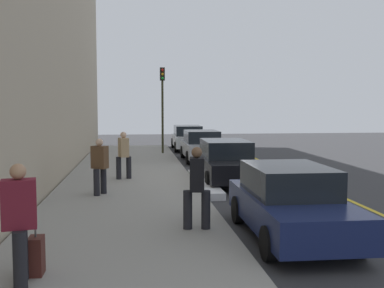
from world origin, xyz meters
The scene contains 14 objects.
ground_plane centered at (0.00, 0.00, 0.00)m, with size 56.00×56.00×0.00m, color #333335.
sidewalk centered at (0.00, -3.30, 0.07)m, with size 28.00×4.60×0.15m, color gray.
lane_stripe_centre centered at (0.00, 3.20, 0.00)m, with size 28.00×0.14×0.01m, color gold.
snow_bank_curb centered at (0.98, -0.70, 0.11)m, with size 5.11×0.56×0.22m, color white.
parked_car_white centered at (-12.15, 0.21, 0.76)m, with size 4.80×1.96×1.51m.
parked_car_silver centered at (-6.36, 0.27, 0.76)m, with size 4.39×1.91×1.51m.
parked_car_black centered at (0.19, 0.23, 0.76)m, with size 4.83×1.96×1.51m.
parked_car_navy centered at (7.39, 0.19, 0.76)m, with size 4.39×1.94×1.51m.
pedestrian_tan_coat centered at (-0.01, -3.47, 1.05)m, with size 0.52×0.54×1.69m.
pedestrian_burgundy_coat centered at (9.78, -4.72, 1.11)m, with size 0.59×0.53×1.80m.
pedestrian_black_coat centered at (7.03, -1.74, 1.09)m, with size 0.50×0.58×1.76m.
pedestrian_brown_coat centered at (2.89, -4.09, 1.04)m, with size 0.50×0.53×1.66m.
traffic_light_pole centered at (-8.83, -1.57, 3.30)m, with size 0.35×0.26×4.69m.
rolling_suitcase centered at (9.41, -4.58, 0.45)m, with size 0.34×0.22×0.96m.
Camera 1 is at (16.71, -3.01, 2.79)m, focal length 43.47 mm.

